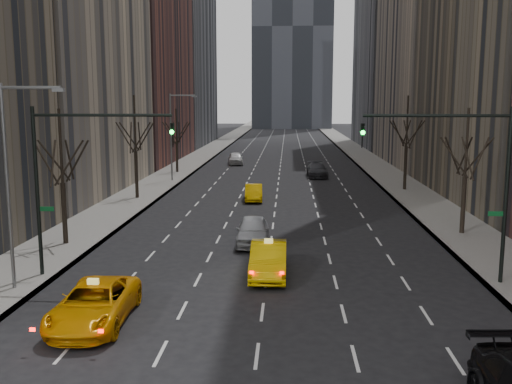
# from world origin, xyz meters

# --- Properties ---
(sidewalk_left) EXTENTS (4.50, 320.00, 0.15)m
(sidewalk_left) POSITION_xyz_m (-12.25, 70.00, 0.07)
(sidewalk_left) COLOR slate
(sidewalk_left) RESTS_ON ground
(sidewalk_right) EXTENTS (4.50, 320.00, 0.15)m
(sidewalk_right) POSITION_xyz_m (12.25, 70.00, 0.07)
(sidewalk_right) COLOR slate
(sidewalk_right) RESTS_ON ground
(bld_left_far) EXTENTS (14.00, 28.00, 44.00)m
(bld_left_far) POSITION_xyz_m (-21.50, 66.00, 22.00)
(bld_left_far) COLOR brown
(bld_left_far) RESTS_ON ground
(tree_lw_b) EXTENTS (3.36, 3.50, 7.82)m
(tree_lw_b) POSITION_xyz_m (-12.00, 18.00, 3.72)
(tree_lw_b) COLOR black
(tree_lw_b) RESTS_ON ground
(tree_lw_c) EXTENTS (3.36, 3.50, 8.74)m
(tree_lw_c) POSITION_xyz_m (-12.00, 34.00, 4.04)
(tree_lw_c) COLOR black
(tree_lw_c) RESTS_ON ground
(tree_lw_d) EXTENTS (3.36, 3.50, 7.36)m
(tree_lw_d) POSITION_xyz_m (-12.00, 52.00, 3.56)
(tree_lw_d) COLOR black
(tree_lw_d) RESTS_ON ground
(tree_rw_b) EXTENTS (3.36, 3.50, 7.82)m
(tree_rw_b) POSITION_xyz_m (12.00, 22.00, 3.72)
(tree_rw_b) COLOR black
(tree_rw_b) RESTS_ON ground
(tree_rw_c) EXTENTS (3.36, 3.50, 8.74)m
(tree_rw_c) POSITION_xyz_m (12.00, 40.00, 4.04)
(tree_rw_c) COLOR black
(tree_rw_c) RESTS_ON ground
(traffic_mast_left) EXTENTS (6.69, 0.39, 8.00)m
(traffic_mast_left) POSITION_xyz_m (-9.11, 12.00, 5.49)
(traffic_mast_left) COLOR black
(traffic_mast_left) RESTS_ON ground
(traffic_mast_right) EXTENTS (6.69, 0.39, 8.00)m
(traffic_mast_right) POSITION_xyz_m (9.11, 12.00, 5.49)
(traffic_mast_right) COLOR black
(traffic_mast_right) RESTS_ON ground
(streetlight_near) EXTENTS (2.83, 0.22, 9.00)m
(streetlight_near) POSITION_xyz_m (-10.84, 10.00, 5.62)
(streetlight_near) COLOR slate
(streetlight_near) RESTS_ON ground
(streetlight_far) EXTENTS (2.83, 0.22, 9.00)m
(streetlight_far) POSITION_xyz_m (-10.84, 45.00, 5.62)
(streetlight_far) COLOR slate
(streetlight_far) RESTS_ON ground
(taxi_suv) EXTENTS (2.73, 5.64, 1.55)m
(taxi_suv) POSITION_xyz_m (-6.33, 6.47, 0.77)
(taxi_suv) COLOR orange
(taxi_suv) RESTS_ON ground
(taxi_sedan) EXTENTS (1.74, 4.93, 1.62)m
(taxi_sedan) POSITION_xyz_m (0.08, 12.83, 0.81)
(taxi_sedan) COLOR #E3B204
(taxi_sedan) RESTS_ON ground
(silver_sedan_ahead) EXTENTS (2.06, 4.82, 1.62)m
(silver_sedan_ahead) POSITION_xyz_m (-1.06, 19.01, 0.81)
(silver_sedan_ahead) COLOR #A9ACB1
(silver_sedan_ahead) RESTS_ON ground
(far_taxi) EXTENTS (1.69, 4.23, 1.37)m
(far_taxi) POSITION_xyz_m (-1.91, 33.88, 0.68)
(far_taxi) COLOR #F0B105
(far_taxi) RESTS_ON ground
(far_suv_grey) EXTENTS (2.34, 5.47, 1.57)m
(far_suv_grey) POSITION_xyz_m (4.23, 49.49, 0.79)
(far_suv_grey) COLOR #2B2B30
(far_suv_grey) RESTS_ON ground
(far_car_white) EXTENTS (2.47, 4.96, 1.62)m
(far_car_white) POSITION_xyz_m (-6.01, 61.64, 0.81)
(far_car_white) COLOR silver
(far_car_white) RESTS_ON ground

